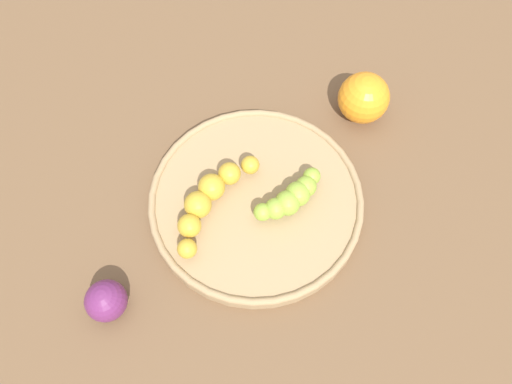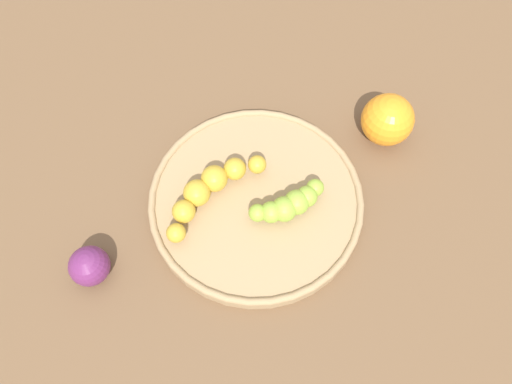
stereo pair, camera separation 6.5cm
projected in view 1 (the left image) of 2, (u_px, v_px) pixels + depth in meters
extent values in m
plane|color=brown|center=(256.00, 204.00, 0.69)|extent=(2.40, 2.40, 0.00)
cylinder|color=#A08259|center=(256.00, 201.00, 0.68)|extent=(0.30, 0.30, 0.02)
torus|color=#A08259|center=(256.00, 199.00, 0.67)|extent=(0.30, 0.30, 0.01)
sphere|color=#8CAD38|center=(262.00, 212.00, 0.64)|extent=(0.02, 0.02, 0.02)
sphere|color=#8CAD38|center=(275.00, 209.00, 0.64)|extent=(0.03, 0.03, 0.03)
sphere|color=#8CAD38|center=(287.00, 203.00, 0.65)|extent=(0.03, 0.03, 0.03)
sphere|color=#8CAD38|center=(298.00, 195.00, 0.65)|extent=(0.03, 0.03, 0.03)
sphere|color=#8CAD38|center=(306.00, 186.00, 0.66)|extent=(0.03, 0.03, 0.03)
sphere|color=#8CAD38|center=(312.00, 176.00, 0.66)|extent=(0.02, 0.02, 0.02)
sphere|color=gold|center=(250.00, 165.00, 0.67)|extent=(0.03, 0.03, 0.03)
sphere|color=gold|center=(230.00, 174.00, 0.66)|extent=(0.03, 0.03, 0.03)
sphere|color=gold|center=(212.00, 187.00, 0.66)|extent=(0.04, 0.04, 0.04)
sphere|color=gold|center=(198.00, 205.00, 0.64)|extent=(0.04, 0.04, 0.04)
sphere|color=gold|center=(189.00, 226.00, 0.63)|extent=(0.03, 0.03, 0.03)
sphere|color=gold|center=(187.00, 249.00, 0.62)|extent=(0.03, 0.03, 0.03)
sphere|color=orange|center=(364.00, 98.00, 0.72)|extent=(0.08, 0.08, 0.08)
sphere|color=#662659|center=(106.00, 301.00, 0.60)|extent=(0.05, 0.05, 0.05)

